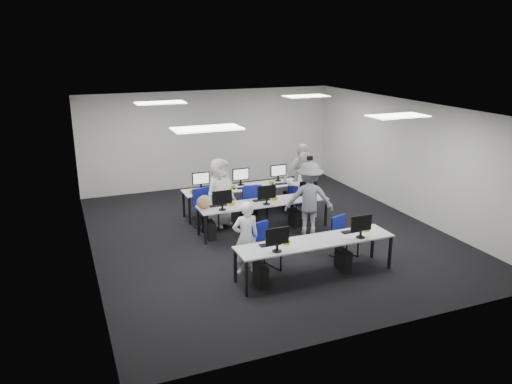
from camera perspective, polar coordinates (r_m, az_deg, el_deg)
name	(u,v)px	position (r m, az deg, el deg)	size (l,w,h in m)	color
room	(267,173)	(11.57, 1.27, 2.19)	(9.00, 9.02, 3.00)	black
ceiling_panels	(268,109)	(11.28, 1.32, 9.50)	(5.20, 4.60, 0.02)	white
desk_front	(315,243)	(9.78, 6.81, -5.82)	(3.20, 0.70, 0.73)	white
desk_mid	(264,204)	(11.98, 0.87, -1.38)	(3.20, 0.70, 0.73)	white
desk_back	(243,189)	(13.22, -1.48, 0.40)	(3.20, 0.70, 0.73)	white
equipment_front	(307,260)	(9.81, 5.81, -7.77)	(2.51, 0.41, 1.19)	#0C60A8
equipment_mid	(256,218)	(12.00, 0.06, -2.97)	(2.91, 0.41, 1.19)	white
equipment_back	(250,199)	(13.39, -0.73, -0.82)	(2.91, 0.41, 1.19)	white
chair_0	(265,256)	(10.08, 1.00, -7.31)	(0.59, 0.62, 0.96)	navy
chair_1	(344,244)	(10.85, 10.01, -5.92)	(0.57, 0.59, 0.88)	navy
chair_2	(206,216)	(12.31, -5.77, -2.77)	(0.58, 0.61, 0.98)	navy
chair_3	(255,212)	(12.57, -0.17, -2.32)	(0.58, 0.61, 0.94)	navy
chair_4	(301,208)	(13.01, 5.17, -1.86)	(0.49, 0.52, 0.85)	navy
chair_5	(210,215)	(12.48, -5.28, -2.68)	(0.55, 0.57, 0.86)	navy
chair_6	(251,208)	(12.83, -0.56, -1.85)	(0.56, 0.60, 0.98)	navy
chair_7	(292,203)	(13.41, 4.17, -1.28)	(0.44, 0.47, 0.82)	navy
handbag	(204,202)	(11.53, -5.95, -1.14)	(0.37, 0.24, 0.31)	tan
student_0	(246,238)	(9.79, -1.17, -5.25)	(0.55, 0.36, 1.50)	white
student_1	(303,185)	(12.93, 5.34, 0.82)	(0.84, 0.66, 1.74)	white
student_2	(220,193)	(12.30, -4.10, -0.06)	(0.84, 0.54, 1.71)	white
student_3	(301,179)	(13.24, 5.18, 1.53)	(1.10, 0.46, 1.88)	white
photographer	(309,199)	(11.77, 6.10, -0.76)	(1.14, 0.66, 1.77)	gray
dslr_camera	(310,158)	(11.70, 6.17, 3.91)	(0.14, 0.18, 0.10)	black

